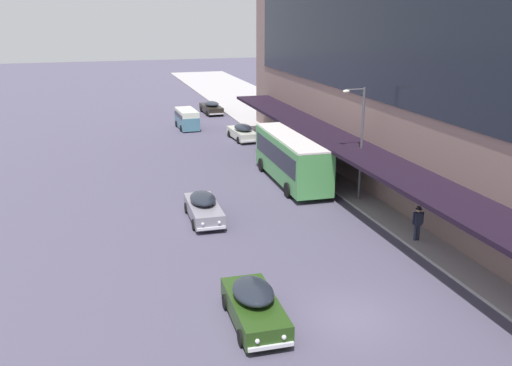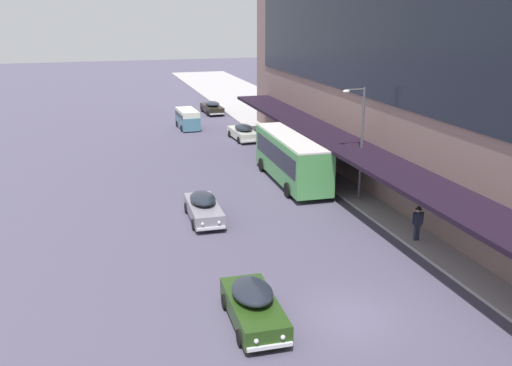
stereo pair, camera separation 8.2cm
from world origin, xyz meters
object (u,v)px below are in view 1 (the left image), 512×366
object	(u,v)px
sedan_lead_mid	(204,207)
transit_bus_kerbside_front	(291,156)
pedestrian_at_kerb	(418,222)
sedan_lead_near	(211,107)
sedan_far_back	(254,305)
street_lamp	(359,136)
sedan_trailing_near	(242,132)
vw_van	(187,118)

from	to	relation	value
sedan_lead_mid	transit_bus_kerbside_front	bearing A→B (deg)	36.63
sedan_lead_mid	pedestrian_at_kerb	size ratio (longest dim) A/B	2.62
transit_bus_kerbside_front	sedan_lead_near	bearing A→B (deg)	89.16
transit_bus_kerbside_front	sedan_far_back	size ratio (longest dim) A/B	2.12
sedan_far_back	sedan_lead_near	size ratio (longest dim) A/B	0.94
transit_bus_kerbside_front	street_lamp	world-z (taller)	street_lamp
transit_bus_kerbside_front	sedan_lead_mid	size ratio (longest dim) A/B	2.06
sedan_trailing_near	street_lamp	world-z (taller)	street_lamp
transit_bus_kerbside_front	pedestrian_at_kerb	world-z (taller)	transit_bus_kerbside_front
sedan_trailing_near	pedestrian_at_kerb	distance (m)	26.28
pedestrian_at_kerb	street_lamp	world-z (taller)	street_lamp
sedan_lead_near	pedestrian_at_kerb	size ratio (longest dim) A/B	2.72
transit_bus_kerbside_front	sedan_trailing_near	size ratio (longest dim) A/B	2.05
sedan_far_back	pedestrian_at_kerb	xyz separation A→B (m)	(10.41, 5.21, 0.40)
vw_van	street_lamp	bearing A→B (deg)	-76.14
sedan_lead_near	transit_bus_kerbside_front	bearing A→B (deg)	-90.84
sedan_lead_near	street_lamp	distance (m)	33.76
sedan_lead_mid	sedan_lead_near	bearing A→B (deg)	77.04
sedan_far_back	vw_van	world-z (taller)	vw_van
transit_bus_kerbside_front	sedan_lead_mid	xyz separation A→B (m)	(-7.39, -5.50, -1.18)
sedan_lead_mid	sedan_far_back	world-z (taller)	sedan_far_back
sedan_lead_near	vw_van	distance (m)	8.73
vw_van	pedestrian_at_kerb	xyz separation A→B (m)	(6.44, -32.86, 0.08)
sedan_lead_mid	sedan_trailing_near	distance (m)	21.06
sedan_lead_mid	pedestrian_at_kerb	distance (m)	11.99
transit_bus_kerbside_front	sedan_far_back	xyz separation A→B (m)	(-7.77, -17.26, -1.15)
transit_bus_kerbside_front	vw_van	distance (m)	21.17
sedan_lead_mid	vw_van	world-z (taller)	vw_van
street_lamp	pedestrian_at_kerb	bearing A→B (deg)	-89.56
transit_bus_kerbside_front	vw_van	bearing A→B (deg)	100.33
transit_bus_kerbside_front	sedan_trailing_near	world-z (taller)	transit_bus_kerbside_front
street_lamp	sedan_far_back	bearing A→B (deg)	-130.31
sedan_lead_mid	vw_van	distance (m)	26.56
sedan_lead_near	vw_van	world-z (taller)	vw_van
sedan_lead_mid	sedan_far_back	distance (m)	11.77
sedan_far_back	sedan_trailing_near	bearing A→B (deg)	75.63
sedan_far_back	pedestrian_at_kerb	bearing A→B (deg)	26.58
sedan_trailing_near	vw_van	xyz separation A→B (m)	(-4.07, 6.70, 0.35)
transit_bus_kerbside_front	sedan_trailing_near	bearing A→B (deg)	88.89
sedan_lead_mid	sedan_far_back	size ratio (longest dim) A/B	1.03
sedan_far_back	street_lamp	xyz separation A→B (m)	(10.36, 12.21, 3.49)
vw_van	pedestrian_at_kerb	size ratio (longest dim) A/B	2.48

